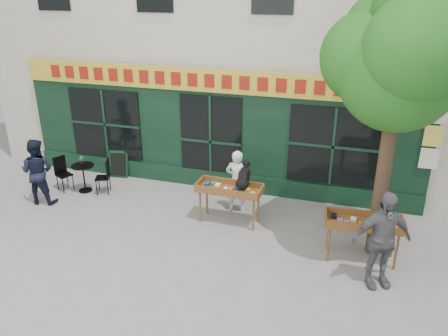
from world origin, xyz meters
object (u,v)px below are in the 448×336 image
Objects in this scene: dog at (244,175)px; man_right at (381,240)px; book_cart_center at (229,191)px; book_cart_right at (364,224)px; bistro_table at (83,173)px; woman at (237,181)px; man_left at (37,171)px.

dog is 0.31× the size of man_right.
dog reaches higher than book_cart_center.
dog is at bearing 161.43° from book_cart_right.
dog is 4.70m from bistro_table.
woman is at bearing 118.03° from dog.
dog is at bearing -6.04° from bistro_table.
man_left is at bearing 14.09° from woman.
man_left reaches higher than book_cart_right.
book_cart_right is 0.82m from man_right.
book_cart_center and book_cart_right have the same top height.
man_right is 1.11× the size of man_left.
dog is at bearing -6.66° from book_cart_center.
book_cart_center is 0.88× the size of man_left.
book_cart_right is 7.98m from man_left.
book_cart_center is 1.99× the size of bistro_table.
book_cart_right is 0.81× the size of man_right.
book_cart_center is at bearing 131.40° from man_right.
man_right reaches higher than man_left.
bistro_table is at bearing 175.60° from book_cart_center.
book_cart_center is 4.30m from bistro_table.
woman is at bearing -177.95° from man_left.
dog is at bearing 129.77° from man_right.
book_cart_right is 0.90× the size of man_left.
man_left is (-5.32, -0.41, -0.43)m from dog.
book_cart_center is 0.79× the size of man_right.
man_left is (-4.97, -1.11, 0.07)m from woman.
woman is 0.82× the size of man_right.
dog is 0.39× the size of book_cart_right.
man_right is at bearing 162.75° from man_left.
book_cart_center is 0.59m from dog.
man_left is at bearing -173.22° from book_cart_center.
book_cart_right is at bearing -11.87° from dog.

